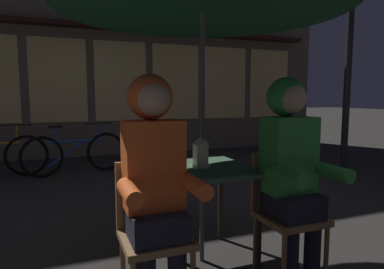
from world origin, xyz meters
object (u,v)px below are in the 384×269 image
(chair_right, at_px, (284,207))
(person_right_hooded, at_px, (291,159))
(bicycle_third, at_px, (75,153))
(person_left_hooded, at_px, (154,169))
(cafe_table, at_px, (202,180))
(chair_left, at_px, (153,225))
(lantern, at_px, (201,151))

(chair_right, distance_m, person_right_hooded, 0.36)
(chair_right, xyz_separation_m, bicycle_third, (-1.29, 3.85, -0.14))
(person_left_hooded, xyz_separation_m, bicycle_third, (-0.33, 3.90, -0.50))
(cafe_table, relative_size, person_left_hooded, 0.53)
(chair_left, bearing_deg, chair_right, 0.00)
(chair_left, bearing_deg, bicycle_third, 94.83)
(person_left_hooded, height_order, person_right_hooded, same)
(cafe_table, distance_m, chair_left, 0.62)
(lantern, bearing_deg, person_right_hooded, -40.18)
(chair_right, relative_size, person_left_hooded, 0.62)
(chair_left, xyz_separation_m, chair_right, (0.96, 0.00, 0.00))
(lantern, height_order, person_right_hooded, person_right_hooded)
(chair_left, bearing_deg, cafe_table, 37.55)
(person_right_hooded, relative_size, bicycle_third, 0.84)
(chair_right, xyz_separation_m, person_right_hooded, (0.00, -0.06, 0.36))
(chair_left, relative_size, person_right_hooded, 0.62)
(chair_left, height_order, chair_right, same)
(lantern, distance_m, person_right_hooded, 0.65)
(lantern, bearing_deg, bicycle_third, 102.76)
(lantern, xyz_separation_m, chair_right, (0.50, -0.36, -0.37))
(chair_left, distance_m, person_right_hooded, 1.03)
(cafe_table, distance_m, chair_right, 0.62)
(person_right_hooded, bearing_deg, cafe_table, 138.43)
(lantern, bearing_deg, person_left_hooded, -137.95)
(cafe_table, height_order, bicycle_third, bicycle_third)
(chair_right, bearing_deg, person_left_hooded, -176.61)
(person_right_hooded, bearing_deg, lantern, 139.82)
(cafe_table, bearing_deg, chair_left, -142.45)
(person_left_hooded, bearing_deg, bicycle_third, 94.76)
(chair_left, distance_m, chair_right, 0.96)
(chair_left, distance_m, person_left_hooded, 0.36)
(chair_left, bearing_deg, person_right_hooded, -3.39)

